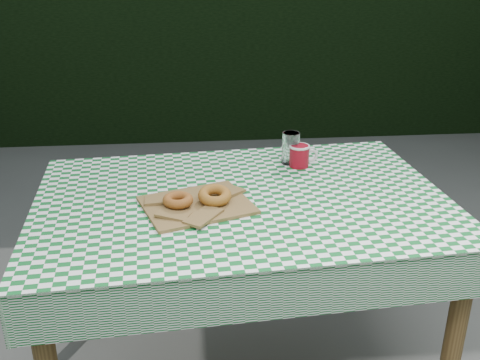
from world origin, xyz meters
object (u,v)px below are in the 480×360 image
(coffee_mug, at_px, (299,156))
(drinking_glass, at_px, (291,148))
(table, at_px, (242,295))
(paper_bag, at_px, (197,204))

(coffee_mug, height_order, drinking_glass, drinking_glass)
(table, xyz_separation_m, paper_bag, (-0.15, -0.06, 0.39))
(table, distance_m, paper_bag, 0.42)
(paper_bag, bearing_deg, drinking_glass, 43.83)
(table, bearing_deg, drinking_glass, 49.39)
(table, relative_size, paper_bag, 4.06)
(paper_bag, bearing_deg, table, 21.16)
(coffee_mug, xyz_separation_m, drinking_glass, (-0.03, 0.03, 0.02))
(drinking_glass, bearing_deg, table, -126.23)
(coffee_mug, relative_size, drinking_glass, 1.21)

